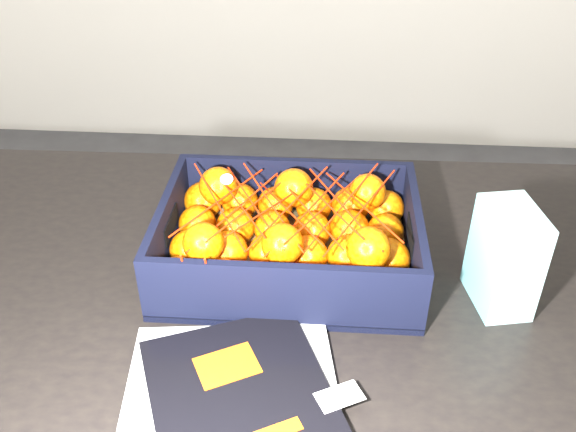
# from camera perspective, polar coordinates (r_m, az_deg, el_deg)

# --- Properties ---
(table) EXTENTS (1.21, 0.82, 0.75)m
(table) POSITION_cam_1_polar(r_m,az_deg,el_deg) (1.01, -2.01, -10.67)
(table) COLOR black
(table) RESTS_ON ground
(magazine_stack) EXTENTS (0.31, 0.34, 0.02)m
(magazine_stack) POSITION_cam_1_polar(r_m,az_deg,el_deg) (0.78, -4.74, -16.90)
(magazine_stack) COLOR beige
(magazine_stack) RESTS_ON table
(produce_crate) EXTENTS (0.39, 0.29, 0.11)m
(produce_crate) POSITION_cam_1_polar(r_m,az_deg,el_deg) (0.97, 0.13, -2.78)
(produce_crate) COLOR olive
(produce_crate) RESTS_ON table
(clementine_heap) EXTENTS (0.37, 0.27, 0.11)m
(clementine_heap) POSITION_cam_1_polar(r_m,az_deg,el_deg) (0.96, 0.00, -1.81)
(clementine_heap) COLOR #D55804
(clementine_heap) RESTS_ON produce_crate
(mesh_net) EXTENTS (0.32, 0.26, 0.09)m
(mesh_net) POSITION_cam_1_polar(r_m,az_deg,el_deg) (0.92, -0.30, 0.58)
(mesh_net) COLOR red
(mesh_net) RESTS_ON clementine_heap
(retail_carton) EXTENTS (0.09, 0.11, 0.15)m
(retail_carton) POSITION_cam_1_polar(r_m,az_deg,el_deg) (0.93, 18.93, -3.58)
(retail_carton) COLOR white
(retail_carton) RESTS_ON table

